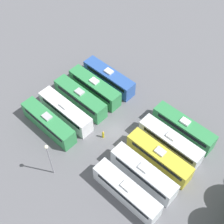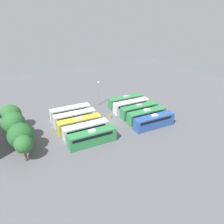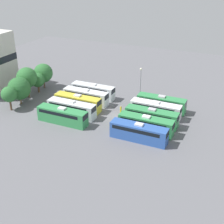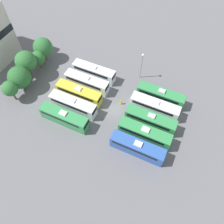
{
  "view_description": "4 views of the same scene",
  "coord_description": "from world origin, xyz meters",
  "views": [
    {
      "loc": [
        23.35,
        20.99,
        44.8
      ],
      "look_at": [
        -1.02,
        -1.83,
        3.01
      ],
      "focal_mm": 50.0,
      "sensor_mm": 36.0,
      "label": 1
    },
    {
      "loc": [
        -47.73,
        23.88,
        28.69
      ],
      "look_at": [
        -0.04,
        -0.17,
        3.09
      ],
      "focal_mm": 35.0,
      "sensor_mm": 36.0,
      "label": 2
    },
    {
      "loc": [
        -57.64,
        -25.85,
        32.01
      ],
      "look_at": [
        -1.59,
        -0.32,
        1.77
      ],
      "focal_mm": 50.0,
      "sensor_mm": 36.0,
      "label": 3
    },
    {
      "loc": [
        -26.95,
        -12.05,
        42.77
      ],
      "look_at": [
        -1.88,
        -0.39,
        1.94
      ],
      "focal_mm": 35.0,
      "sensor_mm": 36.0,
      "label": 4
    }
  ],
  "objects": [
    {
      "name": "tree_1",
      "position": [
        -3.46,
        23.39,
        4.07
      ],
      "size": [
        5.54,
        5.54,
        6.85
      ],
      "color": "brown",
      "rests_on": "ground_plane"
    },
    {
      "name": "bus_8",
      "position": [
        3.71,
        9.2,
        1.82
      ],
      "size": [
        2.64,
        11.38,
        3.66
      ],
      "color": "silver",
      "rests_on": "ground_plane"
    },
    {
      "name": "bus_5",
      "position": [
        -7.58,
        8.72,
        1.82
      ],
      "size": [
        2.64,
        11.38,
        3.66
      ],
      "color": "#338C4C",
      "rests_on": "ground_plane"
    },
    {
      "name": "light_pole",
      "position": [
        12.56,
        -1.78,
        5.35
      ],
      "size": [
        0.6,
        0.6,
        7.9
      ],
      "color": "gray",
      "rests_on": "ground_plane"
    },
    {
      "name": "bus_7",
      "position": [
        -0.14,
        9.23,
        1.82
      ],
      "size": [
        2.64,
        11.38,
        3.66
      ],
      "color": "gold",
      "rests_on": "ground_plane"
    },
    {
      "name": "worker_person",
      "position": [
        2.32,
        -0.78,
        0.79
      ],
      "size": [
        0.36,
        0.36,
        1.7
      ],
      "color": "gold",
      "rests_on": "ground_plane"
    },
    {
      "name": "tree_4",
      "position": [
        7.81,
        24.46,
        4.3
      ],
      "size": [
        5.14,
        5.14,
        6.87
      ],
      "color": "brown",
      "rests_on": "ground_plane"
    },
    {
      "name": "bus_2",
      "position": [
        -0.14,
        -8.94,
        1.82
      ],
      "size": [
        2.64,
        11.38,
        3.66
      ],
      "color": "#338C4C",
      "rests_on": "ground_plane"
    },
    {
      "name": "tree_2",
      "position": [
        0.79,
        24.3,
        5.29
      ],
      "size": [
        5.21,
        5.21,
        7.92
      ],
      "color": "brown",
      "rests_on": "ground_plane"
    },
    {
      "name": "bus_1",
      "position": [
        -3.86,
        -8.92,
        1.82
      ],
      "size": [
        2.64,
        11.38,
        3.66
      ],
      "color": "#338C4C",
      "rests_on": "ground_plane"
    },
    {
      "name": "tree_3",
      "position": [
        4.58,
        24.0,
        3.4
      ],
      "size": [
        3.71,
        3.71,
        5.28
      ],
      "color": "brown",
      "rests_on": "ground_plane"
    },
    {
      "name": "ground_plane",
      "position": [
        0.0,
        0.0,
        0.0
      ],
      "size": [
        123.7,
        123.7,
        0.0
      ],
      "primitive_type": "plane",
      "color": "slate"
    },
    {
      "name": "bus_9",
      "position": [
        7.67,
        9.26,
        1.82
      ],
      "size": [
        2.64,
        11.38,
        3.66
      ],
      "color": "silver",
      "rests_on": "ground_plane"
    },
    {
      "name": "tree_0",
      "position": [
        -7.18,
        23.25,
        4.02
      ],
      "size": [
        3.7,
        3.7,
        5.9
      ],
      "color": "brown",
      "rests_on": "ground_plane"
    },
    {
      "name": "bus_3",
      "position": [
        3.75,
        -8.61,
        1.82
      ],
      "size": [
        2.64,
        11.38,
        3.66
      ],
      "color": "white",
      "rests_on": "ground_plane"
    },
    {
      "name": "bus_6",
      "position": [
        -3.69,
        8.79,
        1.82
      ],
      "size": [
        2.64,
        11.38,
        3.66
      ],
      "color": "silver",
      "rests_on": "ground_plane"
    },
    {
      "name": "bus_4",
      "position": [
        7.43,
        -8.86,
        1.82
      ],
      "size": [
        2.64,
        11.38,
        3.66
      ],
      "color": "#338C4C",
      "rests_on": "ground_plane"
    },
    {
      "name": "bus_0",
      "position": [
        -7.55,
        -8.73,
        1.82
      ],
      "size": [
        2.64,
        11.38,
        3.66
      ],
      "color": "#2D56A8",
      "rests_on": "ground_plane"
    }
  ]
}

